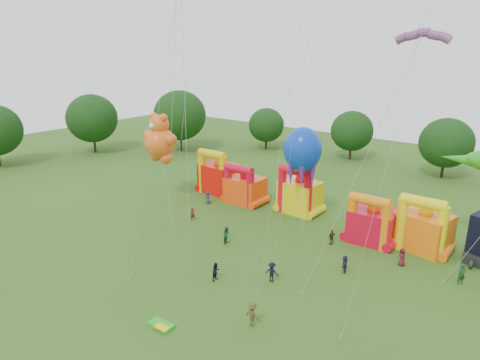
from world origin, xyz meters
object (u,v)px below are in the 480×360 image
Objects in this scene: bouncy_castle_0 at (218,176)px; spectator_4 at (332,237)px; octopus_kite at (302,165)px; spectator_0 at (208,197)px; teddy_bear_kite at (164,166)px; bouncy_castle_2 at (299,194)px.

bouncy_castle_0 is 21.54m from spectator_4.
spectator_0 is (-13.11, -1.88, -6.31)m from octopus_kite.
teddy_bear_kite is at bearing -127.82° from spectator_0.
teddy_bear_kite is 23.62m from spectator_4.
spectator_0 is 0.98× the size of spectator_4.
octopus_kite is at bearing -9.44° from bouncy_castle_0.
bouncy_castle_2 is 5.92m from octopus_kite.
bouncy_castle_2 is 9.82m from spectator_4.
spectator_0 is at bearing -68.05° from spectator_4.
bouncy_castle_2 is 17.89m from teddy_bear_kite.
spectator_4 is (7.61, -6.02, -1.52)m from bouncy_castle_2.
bouncy_castle_0 reaches higher than spectator_4.
teddy_bear_kite is 7.20× the size of spectator_0.
spectator_0 is 18.82m from spectator_4.
spectator_4 is (18.78, -1.21, 0.02)m from spectator_0.
bouncy_castle_0 is at bearing 125.37° from spectator_0.
bouncy_castle_0 is at bearing 73.94° from teddy_bear_kite.
spectator_4 is at bearing -38.36° from bouncy_castle_2.
bouncy_castle_0 is 8.89m from teddy_bear_kite.
bouncy_castle_2 is 0.54× the size of octopus_kite.
spectator_4 is (5.67, -3.09, -6.29)m from octopus_kite.
octopus_kite is at bearing 19.46° from spectator_0.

